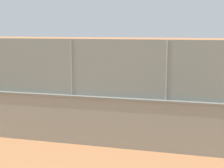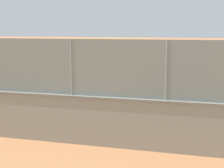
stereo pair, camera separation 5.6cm
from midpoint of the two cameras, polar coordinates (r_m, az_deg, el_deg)
name	(u,v)px [view 2 (the right image)]	position (r m, az deg, el deg)	size (l,w,h in m)	color
ground_plane	(148,92)	(21.60, 6.17, -1.30)	(260.00, 260.00, 0.00)	#A36B42
perimeter_wall	(165,126)	(11.15, 9.05, -6.90)	(32.58, 0.63, 1.71)	gray
fence_panel_on_wall	(167,70)	(10.79, 9.29, 2.31)	(32.00, 0.31, 1.90)	gray
player_at_service_line	(121,94)	(16.11, 1.70, -1.62)	(0.98, 0.82, 1.54)	navy
player_baseline_waiting	(85,81)	(19.86, -4.41, 0.53)	(1.25, 0.75, 1.58)	#591919
sports_ball	(122,124)	(14.10, 1.89, -6.72)	(0.12, 0.12, 0.12)	yellow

